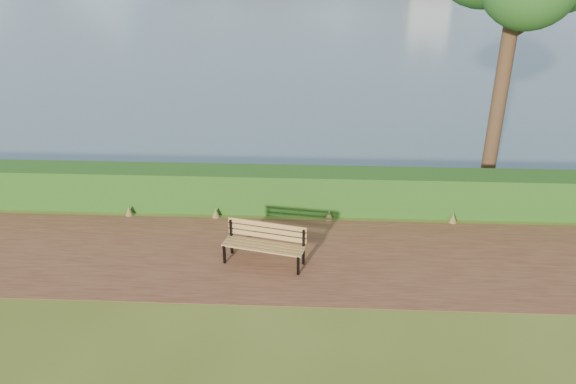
{
  "coord_description": "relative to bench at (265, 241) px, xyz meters",
  "views": [
    {
      "loc": [
        1.2,
        -9.77,
        6.2
      ],
      "look_at": [
        0.67,
        1.2,
        1.1
      ],
      "focal_mm": 35.0,
      "sensor_mm": 36.0,
      "label": 1
    }
  ],
  "objects": [
    {
      "name": "ground",
      "position": [
        -0.25,
        -0.12,
        -0.48
      ],
      "size": [
        140.0,
        140.0,
        0.0
      ],
      "primitive_type": "plane",
      "color": "#495317",
      "rests_on": "ground"
    },
    {
      "name": "hedge",
      "position": [
        -0.25,
        2.48,
        0.02
      ],
      "size": [
        32.0,
        0.85,
        1.0
      ],
      "primitive_type": "cube",
      "color": "#1D4714",
      "rests_on": "ground"
    },
    {
      "name": "bench",
      "position": [
        0.0,
        0.0,
        0.0
      ],
      "size": [
        1.74,
        0.86,
        0.84
      ],
      "rotation": [
        0.0,
        0.0,
        -0.23
      ],
      "color": "black",
      "rests_on": "ground"
    },
    {
      "name": "path",
      "position": [
        -0.25,
        0.18,
        -0.48
      ],
      "size": [
        40.0,
        3.4,
        0.01
      ],
      "primitive_type": "cube",
      "color": "#502A1B",
      "rests_on": "ground"
    }
  ]
}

